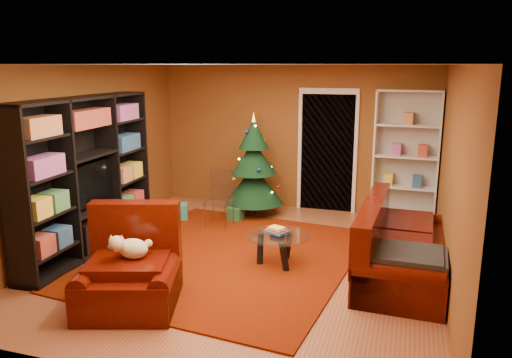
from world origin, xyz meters
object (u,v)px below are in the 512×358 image
(armchair, at_px, (129,269))
(sofa, at_px, (404,240))
(gift_box_green, at_px, (236,214))
(gift_box_red, at_px, (247,199))
(christmas_tree, at_px, (254,166))
(coffee_table, at_px, (277,250))
(dog, at_px, (133,249))
(gift_box_teal, at_px, (180,212))
(acrylic_chair, at_px, (219,202))
(media_unit, at_px, (87,175))
(rug, at_px, (227,258))
(white_bookshelf, at_px, (406,156))

(armchair, bearing_deg, sofa, 13.88)
(gift_box_green, xyz_separation_m, gift_box_red, (-0.12, 0.94, 0.00))
(christmas_tree, bearing_deg, coffee_table, -64.57)
(dog, bearing_deg, gift_box_teal, 89.48)
(dog, relative_size, acrylic_chair, 0.47)
(gift_box_teal, height_order, coffee_table, coffee_table)
(gift_box_red, bearing_deg, dog, -88.74)
(gift_box_red, distance_m, dog, 4.19)
(media_unit, distance_m, sofa, 4.35)
(christmas_tree, xyz_separation_m, gift_box_green, (-0.18, -0.42, -0.77))
(acrylic_chair, bearing_deg, gift_box_green, 72.10)
(rug, height_order, sofa, sofa)
(gift_box_red, relative_size, coffee_table, 0.28)
(media_unit, relative_size, christmas_tree, 1.56)
(media_unit, distance_m, dog, 2.03)
(media_unit, bearing_deg, dog, -43.28)
(dog, bearing_deg, rug, 54.67)
(media_unit, relative_size, white_bookshelf, 1.26)
(gift_box_teal, height_order, white_bookshelf, white_bookshelf)
(media_unit, bearing_deg, acrylic_chair, 44.79)
(sofa, relative_size, acrylic_chair, 2.62)
(armchair, relative_size, coffee_table, 1.33)
(white_bookshelf, relative_size, dog, 5.65)
(acrylic_chair, bearing_deg, gift_box_red, 89.51)
(gift_box_red, height_order, dog, dog)
(gift_box_green, relative_size, acrylic_chair, 0.28)
(gift_box_green, bearing_deg, rug, -74.16)
(rug, bearing_deg, media_unit, -172.88)
(gift_box_teal, height_order, dog, dog)
(gift_box_teal, bearing_deg, acrylic_chair, -12.37)
(rug, bearing_deg, sofa, 2.90)
(christmas_tree, bearing_deg, dog, -93.35)
(armchair, xyz_separation_m, coffee_table, (1.25, 1.59, -0.22))
(rug, relative_size, gift_box_green, 16.19)
(sofa, relative_size, coffee_table, 2.64)
(gift_box_green, bearing_deg, sofa, -29.00)
(acrylic_chair, bearing_deg, white_bookshelf, 25.51)
(media_unit, relative_size, dog, 7.09)
(christmas_tree, height_order, armchair, christmas_tree)
(sofa, bearing_deg, acrylic_chair, 71.10)
(media_unit, xyz_separation_m, gift_box_green, (1.52, 1.90, -0.97))
(christmas_tree, distance_m, dog, 3.65)
(armchair, height_order, acrylic_chair, armchair)
(gift_box_red, relative_size, sofa, 0.11)
(media_unit, bearing_deg, armchair, -45.25)
(media_unit, height_order, gift_box_teal, media_unit)
(dog, bearing_deg, gift_box_red, 73.69)
(gift_box_teal, distance_m, dog, 3.14)
(white_bookshelf, bearing_deg, media_unit, -143.69)
(coffee_table, bearing_deg, gift_box_teal, 145.87)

